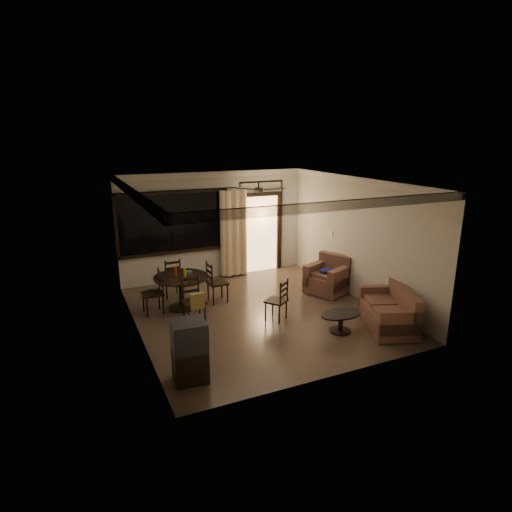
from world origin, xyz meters
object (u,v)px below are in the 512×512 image
dining_table (181,283)px  dining_chair_south (194,309)px  coffee_table (341,319)px  dining_chair_west (154,301)px  dining_chair_east (217,290)px  tv_cabinet (190,351)px  dining_chair_north (172,285)px  side_chair (277,308)px  armchair (329,278)px  sofa (391,312)px

dining_table → dining_chair_south: dining_table is taller
coffee_table → dining_chair_west: bearing=142.6°
dining_chair_east → tv_cabinet: tv_cabinet is taller
tv_cabinet → dining_chair_north: bearing=85.2°
side_chair → dining_chair_south: bearing=-55.7°
dining_chair_south → armchair: (3.48, 0.36, 0.06)m
dining_chair_north → coffee_table: bearing=126.1°
dining_chair_south → tv_cabinet: tv_cabinet is taller
dining_chair_west → dining_chair_east: bearing=90.3°
tv_cabinet → coffee_table: (3.14, 0.46, -0.25)m
dining_chair_south → tv_cabinet: size_ratio=0.96×
dining_chair_south → coffee_table: (2.47, -1.57, -0.05)m
dining_chair_south → side_chair: (1.58, -0.57, -0.04)m
dining_chair_west → sofa: bearing=55.3°
dining_chair_west → side_chair: 2.64m
dining_table → dining_chair_south: size_ratio=1.24×
tv_cabinet → sofa: 4.16m
dining_chair_west → dining_chair_south: (0.66, -0.82, 0.02)m
dining_chair_south → coffee_table: bearing=-34.6°
dining_chair_south → dining_chair_north: bearing=90.0°
dining_chair_east → sofa: size_ratio=0.56×
coffee_table → side_chair: side_chair is taller
dining_chair_south → side_chair: bearing=-22.2°
tv_cabinet → side_chair: (2.25, 1.45, -0.24)m
dining_chair_north → side_chair: size_ratio=1.07×
dining_chair_west → armchair: 4.16m
dining_chair_west → dining_chair_north: bearing=141.9°
dining_chair_east → coffee_table: 2.97m
dining_chair_west → dining_chair_south: 1.05m
armchair → side_chair: 2.12m
dining_chair_west → dining_chair_east: (1.46, 0.07, 0.00)m
dining_table → tv_cabinet: 2.95m
dining_chair_east → side_chair: 1.66m
armchair → side_chair: armchair is taller
dining_chair_east → dining_chair_north: 1.15m
armchair → coffee_table: size_ratio=1.34×
tv_cabinet → dining_chair_west: bearing=94.3°
dining_chair_south → armchair: 3.50m
sofa → armchair: (-0.00, 2.17, 0.04)m
dining_chair_north → dining_chair_south: bearing=90.0°
dining_chair_south → side_chair: 1.68m
tv_cabinet → side_chair: 2.68m
dining_table → side_chair: dining_table is taller
dining_chair_west → coffee_table: (3.13, -2.39, -0.03)m
dining_chair_west → armchair: dining_chair_west is taller
coffee_table → side_chair: size_ratio=0.97×
dining_chair_east → dining_chair_south: 1.20m
dining_chair_north → coffee_table: dining_chair_north is taller
tv_cabinet → sofa: tv_cabinet is taller
sofa → side_chair: size_ratio=1.91×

